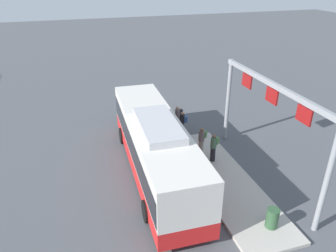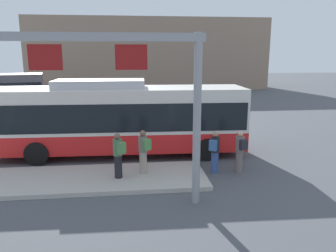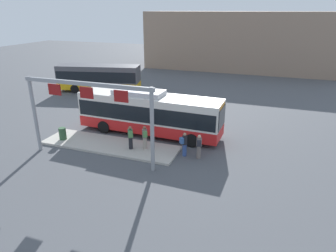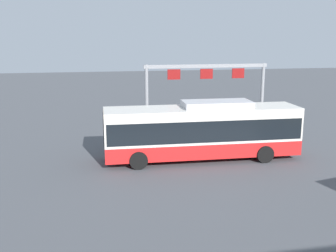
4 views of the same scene
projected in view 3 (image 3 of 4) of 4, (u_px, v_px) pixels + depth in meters
The scene contains 11 objects.
ground_plane at pixel (150, 133), 23.98m from camera, with size 120.00×120.00×0.00m, color #4C4F54.
platform_curb at pixel (110, 145), 21.70m from camera, with size 10.00×2.80×0.16m, color #B2ADA3.
bus_main at pixel (149, 112), 23.32m from camera, with size 11.36×2.94×3.46m.
bus_background_left at pixel (99, 76), 35.66m from camera, with size 9.89×4.61×3.10m.
person_boarding at pixel (199, 146), 19.65m from camera, with size 0.42×0.58×1.67m.
person_waiting_near at pixel (184, 144), 19.98m from camera, with size 0.54×0.60×1.67m.
person_waiting_mid at pixel (130, 137), 20.62m from camera, with size 0.54×0.60×1.67m.
person_waiting_far at pixel (145, 137), 20.63m from camera, with size 0.54×0.61×1.67m.
platform_sign_gantry at pixel (88, 105), 18.49m from camera, with size 8.91×0.24×5.20m.
station_building at pixel (241, 41), 47.81m from camera, with size 30.00×8.00×8.89m, color gray.
trash_bin at pixel (63, 134), 22.33m from camera, with size 0.52×0.52×0.90m, color #2D5133.
Camera 3 is at (8.81, -20.37, 9.21)m, focal length 32.29 mm.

